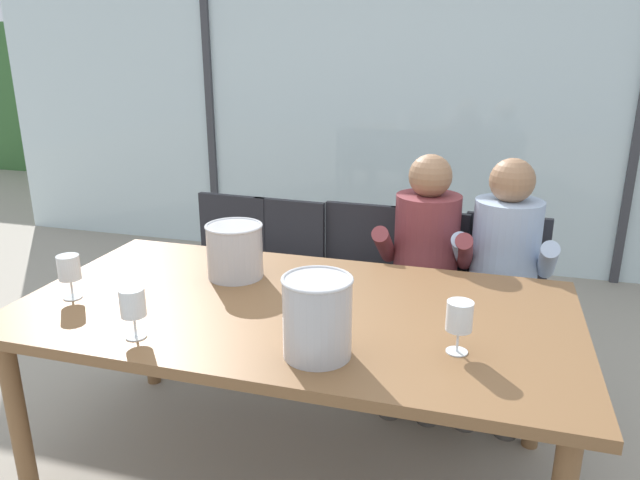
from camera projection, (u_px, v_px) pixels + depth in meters
name	position (u px, v px, depth m)	size (l,w,h in m)	color
ground	(352.00, 356.00, 3.36)	(14.00, 14.00, 0.00)	#9E9384
window_glass_panel	(405.00, 101.00, 4.49)	(7.28, 0.03, 2.60)	silver
window_mullion_left	(210.00, 96.00, 4.91)	(0.06, 0.06, 2.60)	#38383D
hillside_vineyard	(443.00, 102.00, 7.73)	(13.28, 2.40, 2.04)	#386633
dining_table	(294.00, 322.00, 2.23)	(2.08, 1.09, 0.75)	brown
chair_near_curtain	(226.00, 261.00, 3.37)	(0.47, 0.47, 0.88)	#232328
chair_left_of_center	(282.00, 268.00, 3.26)	(0.46, 0.46, 0.88)	#232328
chair_center	(357.00, 274.00, 3.18)	(0.45, 0.45, 0.88)	#232328
chair_right_of_center	(422.00, 283.00, 3.05)	(0.48, 0.48, 0.88)	#232328
chair_near_window_right	(502.00, 290.00, 2.96)	(0.47, 0.47, 0.88)	#232328
person_maroon_top	(424.00, 261.00, 2.87)	(0.46, 0.61, 1.20)	brown
person_pale_blue_shirt	(503.00, 268.00, 2.78)	(0.48, 0.62, 1.20)	#9EB2D1
ice_bucket_primary	(235.00, 250.00, 2.46)	(0.24, 0.24, 0.23)	#B7B7BC
ice_bucket_secondary	(317.00, 316.00, 1.81)	(0.22, 0.22, 0.26)	#B7B7BC
wine_glass_by_left_taster	(69.00, 270.00, 2.24)	(0.08, 0.08, 0.17)	silver
wine_glass_near_bucket	(459.00, 318.00, 1.83)	(0.08, 0.08, 0.17)	silver
wine_glass_center_pour	(133.00, 305.00, 1.93)	(0.08, 0.08, 0.17)	silver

